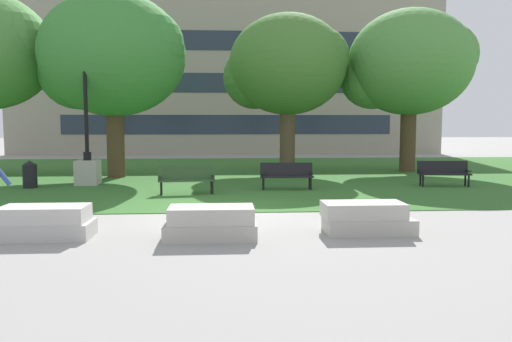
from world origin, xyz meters
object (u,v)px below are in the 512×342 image
Objects in this scene: concrete_block_left at (211,223)px; park_bench_near_left at (287,174)px; concrete_block_center at (45,223)px; park_bench_far_left at (187,178)px; lamp_post_left at (87,155)px; park_bench_near_right at (444,172)px; concrete_block_right at (366,218)px; trash_bin at (30,174)px.

park_bench_near_left reaches higher than concrete_block_left.
park_bench_far_left reaches higher than concrete_block_center.
lamp_post_left is (-1.48, 8.65, 0.80)m from concrete_block_center.
park_bench_near_left is 0.99× the size of park_bench_near_right.
park_bench_near_right reaches higher than concrete_block_center.
park_bench_far_left is 0.34× the size of lamp_post_left.
park_bench_near_left and park_bench_far_left have the same top height.
lamp_post_left reaches higher than concrete_block_right.
concrete_block_left is 1.87× the size of trash_bin.
lamp_post_left is at bearing 99.71° from concrete_block_center.
concrete_block_center is 8.49m from trash_bin.
concrete_block_right is at bearing -83.45° from park_bench_near_left.
trash_bin is at bearing 178.35° from park_bench_near_right.
trash_bin is at bearing 112.52° from concrete_block_center.
park_bench_near_right is 12.94m from lamp_post_left.
concrete_block_right is at bearing -47.27° from lamp_post_left.
park_bench_near_left is (-0.79, 6.90, 0.23)m from concrete_block_right.
concrete_block_center is at bearing -146.92° from park_bench_near_right.
trash_bin is (-14.64, 0.42, -0.04)m from park_bench_near_right.
park_bench_near_left is at bearing -175.43° from park_bench_near_right.
concrete_block_center is at bearing -179.43° from concrete_block_right.
concrete_block_center is 0.97× the size of park_bench_far_left.
trash_bin reaches higher than park_bench_near_right.
concrete_block_center is 3.28m from concrete_block_left.
park_bench_far_left is at bearing -164.39° from park_bench_near_left.
concrete_block_center is at bearing 175.44° from concrete_block_left.
park_bench_far_left is (2.32, 6.03, 0.23)m from concrete_block_center.
lamp_post_left is at bearing 145.42° from park_bench_far_left.
trash_bin is at bearing -155.38° from lamp_post_left.
concrete_block_left is at bearing -108.33° from park_bench_near_left.
concrete_block_center is 6.45m from concrete_block_right.
concrete_block_left is at bearing -61.96° from lamp_post_left.
park_bench_near_right reaches higher than concrete_block_left.
lamp_post_left is 5.62× the size of trash_bin.
concrete_block_center is 6.47m from park_bench_far_left.
concrete_block_right is at bearing -38.71° from trash_bin.
concrete_block_right is 6.95m from park_bench_near_left.
concrete_block_left is 6.37m from park_bench_far_left.
park_bench_far_left is at bearing 124.68° from concrete_block_right.
park_bench_far_left is (-0.94, 6.29, 0.23)m from concrete_block_left.
park_bench_near_left is 1.90× the size of trash_bin.
concrete_block_center is at bearing -80.29° from lamp_post_left.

